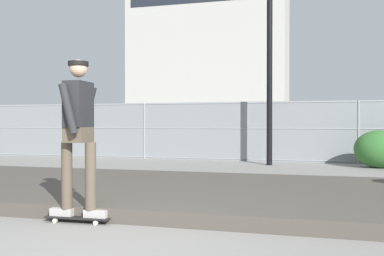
{
  "coord_description": "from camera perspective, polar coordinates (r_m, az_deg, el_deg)",
  "views": [
    {
      "loc": [
        1.98,
        -3.59,
        1.18
      ],
      "look_at": [
        -0.18,
        4.32,
        1.09
      ],
      "focal_mm": 40.59,
      "sensor_mm": 36.0,
      "label": 1
    }
  ],
  "objects": [
    {
      "name": "ground_plane",
      "position": [
        4.27,
        -13.51,
        -15.46
      ],
      "size": [
        120.0,
        120.0,
        0.0
      ],
      "primitive_type": "plane",
      "color": "gray"
    },
    {
      "name": "gravel_berm",
      "position": [
        7.0,
        -1.33,
        -8.33
      ],
      "size": [
        15.49,
        3.98,
        0.18
      ],
      "primitive_type": "cube",
      "color": "#4C473F",
      "rests_on": "ground_plane"
    },
    {
      "name": "skateboard",
      "position": [
        5.44,
        -14.66,
        -11.32
      ],
      "size": [
        0.81,
        0.23,
        0.07
      ],
      "color": "black",
      "rests_on": "ground_plane"
    },
    {
      "name": "skater",
      "position": [
        5.32,
        -14.69,
        0.18
      ],
      "size": [
        0.72,
        0.59,
        1.86
      ],
      "color": "#B2ADA8",
      "rests_on": "skateboard"
    },
    {
      "name": "chain_fence",
      "position": [
        13.57,
        6.89,
        -0.42
      ],
      "size": [
        20.03,
        0.06,
        1.85
      ],
      "color": "gray",
      "rests_on": "ground_plane"
    },
    {
      "name": "parked_car_near",
      "position": [
        17.91,
        -1.75,
        -0.46
      ],
      "size": [
        4.5,
        2.14,
        1.66
      ],
      "color": "#566B4C",
      "rests_on": "ground_plane"
    },
    {
      "name": "library_building",
      "position": [
        54.01,
        2.57,
        12.89
      ],
      "size": [
        18.04,
        10.58,
        25.28
      ],
      "color": "#B2AFA8",
      "rests_on": "ground_plane"
    },
    {
      "name": "shrub_left",
      "position": [
        12.48,
        23.41,
        -2.56
      ],
      "size": [
        1.29,
        1.05,
        1.0
      ],
      "color": "#336B2D",
      "rests_on": "ground_plane"
    }
  ]
}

